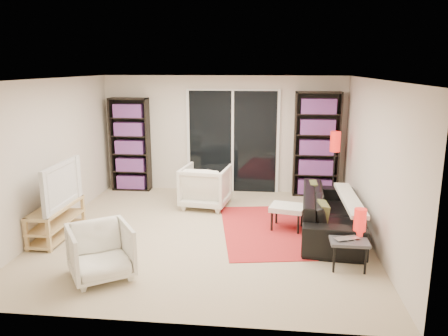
{
  "coord_description": "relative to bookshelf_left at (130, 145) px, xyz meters",
  "views": [
    {
      "loc": [
        0.97,
        -6.44,
        2.59
      ],
      "look_at": [
        0.25,
        0.3,
        1.0
      ],
      "focal_mm": 35.0,
      "sensor_mm": 36.0,
      "label": 1
    }
  ],
  "objects": [
    {
      "name": "sliding_door",
      "position": [
        2.15,
        0.13,
        0.07
      ],
      "size": [
        1.92,
        0.08,
        2.16
      ],
      "color": "white",
      "rests_on": "ground"
    },
    {
      "name": "wall_front",
      "position": [
        1.95,
        -4.83,
        0.22
      ],
      "size": [
        5.0,
        0.02,
        2.4
      ],
      "primitive_type": "cube",
      "color": "beige",
      "rests_on": "ground"
    },
    {
      "name": "wall_back",
      "position": [
        1.95,
        0.17,
        0.22
      ],
      "size": [
        5.0,
        0.02,
        2.4
      ],
      "primitive_type": "cube",
      "color": "beige",
      "rests_on": "ground"
    },
    {
      "name": "table_lamp",
      "position": [
        4.13,
        -3.17,
        -0.39
      ],
      "size": [
        0.16,
        0.16,
        0.36
      ],
      "primitive_type": "cylinder",
      "color": "red",
      "rests_on": "side_table"
    },
    {
      "name": "side_table",
      "position": [
        3.97,
        -3.3,
        -0.62
      ],
      "size": [
        0.5,
        0.5,
        0.4
      ],
      "color": "#414146",
      "rests_on": "floor"
    },
    {
      "name": "armchair_back",
      "position": [
        1.74,
        -0.98,
        -0.58
      ],
      "size": [
        0.95,
        0.97,
        0.79
      ],
      "primitive_type": "imported",
      "rotation": [
        0.0,
        0.0,
        3.01
      ],
      "color": "silver",
      "rests_on": "floor"
    },
    {
      "name": "wall_right",
      "position": [
        4.45,
        -2.33,
        0.22
      ],
      "size": [
        0.02,
        5.0,
        2.4
      ],
      "primitive_type": "cube",
      "color": "beige",
      "rests_on": "ground"
    },
    {
      "name": "ottoman",
      "position": [
        3.22,
        -2.01,
        -0.63
      ],
      "size": [
        0.61,
        0.54,
        0.4
      ],
      "color": "silver",
      "rests_on": "floor"
    },
    {
      "name": "tv_stand",
      "position": [
        -0.32,
        -2.72,
        -0.71
      ],
      "size": [
        0.39,
        1.23,
        0.5
      ],
      "color": "#E6C184",
      "rests_on": "floor"
    },
    {
      "name": "laptop",
      "position": [
        3.96,
        -3.39,
        -0.56
      ],
      "size": [
        0.38,
        0.32,
        0.03
      ],
      "primitive_type": "imported",
      "rotation": [
        0.0,
        0.0,
        0.42
      ],
      "color": "silver",
      "rests_on": "side_table"
    },
    {
      "name": "sofa",
      "position": [
        3.91,
        -2.08,
        -0.64
      ],
      "size": [
        1.07,
        2.34,
        0.66
      ],
      "primitive_type": "imported",
      "rotation": [
        0.0,
        0.0,
        1.49
      ],
      "color": "black",
      "rests_on": "floor"
    },
    {
      "name": "bookshelf_left",
      "position": [
        0.0,
        0.0,
        0.0
      ],
      "size": [
        0.8,
        0.3,
        1.95
      ],
      "color": "black",
      "rests_on": "ground"
    },
    {
      "name": "floor",
      "position": [
        1.95,
        -2.33,
        -0.98
      ],
      "size": [
        5.0,
        5.0,
        0.0
      ],
      "primitive_type": "plane",
      "color": "#B9AA8C",
      "rests_on": "ground"
    },
    {
      "name": "bookshelf_right",
      "position": [
        3.85,
        -0.0,
        0.07
      ],
      "size": [
        0.9,
        0.3,
        2.1
      ],
      "color": "black",
      "rests_on": "ground"
    },
    {
      "name": "rug",
      "position": [
        3.09,
        -2.07,
        -0.97
      ],
      "size": [
        2.11,
        2.62,
        0.01
      ],
      "primitive_type": "cube",
      "rotation": [
        0.0,
        0.0,
        0.16
      ],
      "color": "red",
      "rests_on": "floor"
    },
    {
      "name": "floor_lamp",
      "position": [
        4.13,
        -0.56,
        0.1
      ],
      "size": [
        0.21,
        0.21,
        1.4
      ],
      "color": "black",
      "rests_on": "floor"
    },
    {
      "name": "ceiling",
      "position": [
        1.95,
        -2.33,
        1.42
      ],
      "size": [
        5.0,
        5.0,
        0.02
      ],
      "primitive_type": "cube",
      "color": "white",
      "rests_on": "wall_back"
    },
    {
      "name": "wall_left",
      "position": [
        -0.55,
        -2.33,
        0.22
      ],
      "size": [
        0.02,
        5.0,
        2.4
      ],
      "primitive_type": "cube",
      "color": "beige",
      "rests_on": "ground"
    },
    {
      "name": "tv",
      "position": [
        -0.3,
        -2.72,
        -0.13
      ],
      "size": [
        0.16,
        1.18,
        0.68
      ],
      "primitive_type": "imported",
      "rotation": [
        0.0,
        0.0,
        1.57
      ],
      "color": "black",
      "rests_on": "tv_stand"
    },
    {
      "name": "armchair_front",
      "position": [
        0.86,
        -3.93,
        -0.64
      ],
      "size": [
        1.02,
        1.02,
        0.68
      ],
      "primitive_type": "imported",
      "rotation": [
        0.0,
        0.0,
        0.59
      ],
      "color": "silver",
      "rests_on": "floor"
    }
  ]
}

